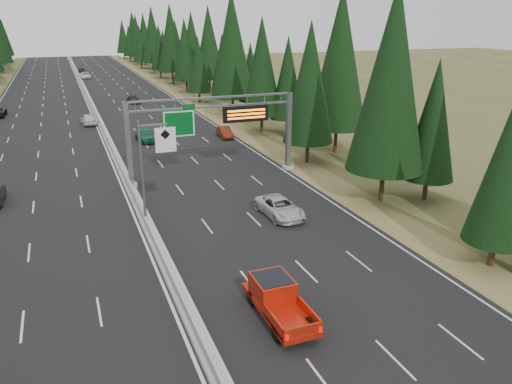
# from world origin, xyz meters

# --- Properties ---
(road) EXTENTS (32.00, 260.00, 0.08)m
(road) POSITION_xyz_m (0.00, 80.00, 0.04)
(road) COLOR black
(road) RESTS_ON ground
(shoulder_right) EXTENTS (3.60, 260.00, 0.06)m
(shoulder_right) POSITION_xyz_m (17.80, 80.00, 0.03)
(shoulder_right) COLOR olive
(shoulder_right) RESTS_ON ground
(median_barrier) EXTENTS (0.70, 260.00, 0.85)m
(median_barrier) POSITION_xyz_m (0.00, 80.00, 0.41)
(median_barrier) COLOR #999994
(median_barrier) RESTS_ON road
(sign_gantry) EXTENTS (16.75, 0.98, 7.80)m
(sign_gantry) POSITION_xyz_m (8.92, 34.88, 5.27)
(sign_gantry) COLOR slate
(sign_gantry) RESTS_ON road
(hov_sign_pole) EXTENTS (2.80, 0.50, 8.00)m
(hov_sign_pole) POSITION_xyz_m (0.58, 24.97, 4.72)
(hov_sign_pole) COLOR slate
(hov_sign_pole) RESTS_ON road
(tree_row_right) EXTENTS (11.27, 242.66, 18.82)m
(tree_row_right) POSITION_xyz_m (21.97, 70.96, 9.21)
(tree_row_right) COLOR black
(tree_row_right) RESTS_ON ground
(silver_minivan) EXTENTS (2.71, 5.30, 1.43)m
(silver_minivan) POSITION_xyz_m (10.13, 23.39, 0.80)
(silver_minivan) COLOR silver
(silver_minivan) RESTS_ON road
(red_pickup) EXTENTS (2.04, 5.72, 1.86)m
(red_pickup) POSITION_xyz_m (4.43, 10.97, 1.11)
(red_pickup) COLOR black
(red_pickup) RESTS_ON road
(car_ahead_green) EXTENTS (2.37, 4.96, 1.63)m
(car_ahead_green) POSITION_xyz_m (4.56, 52.42, 0.90)
(car_ahead_green) COLOR #176641
(car_ahead_green) RESTS_ON road
(car_ahead_dkred) EXTENTS (1.70, 4.19, 1.35)m
(car_ahead_dkred) POSITION_xyz_m (14.50, 50.86, 0.76)
(car_ahead_dkred) COLOR #64210E
(car_ahead_dkred) RESTS_ON road
(car_ahead_dkgrey) EXTENTS (2.22, 4.60, 1.29)m
(car_ahead_dkgrey) POSITION_xyz_m (7.49, 83.31, 0.73)
(car_ahead_dkgrey) COLOR black
(car_ahead_dkgrey) RESTS_ON road
(car_ahead_white) EXTENTS (2.81, 5.66, 1.54)m
(car_ahead_white) POSITION_xyz_m (1.50, 127.23, 0.85)
(car_ahead_white) COLOR white
(car_ahead_white) RESTS_ON road
(car_ahead_far) EXTENTS (1.80, 4.47, 1.52)m
(car_ahead_far) POSITION_xyz_m (1.50, 141.61, 0.84)
(car_ahead_far) COLOR black
(car_ahead_far) RESTS_ON road
(car_onc_white) EXTENTS (2.31, 4.81, 1.59)m
(car_onc_white) POSITION_xyz_m (-1.50, 65.86, 0.87)
(car_onc_white) COLOR silver
(car_onc_white) RESTS_ON road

